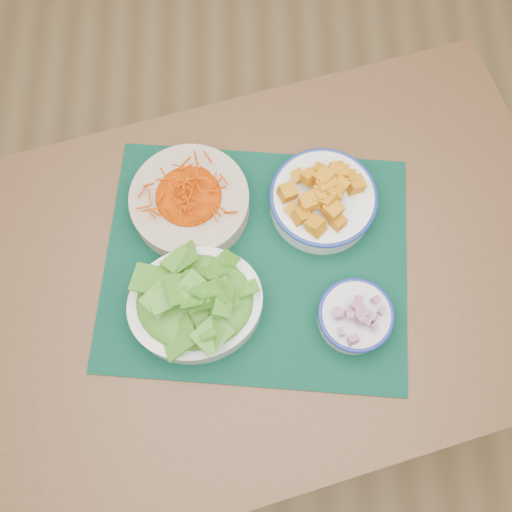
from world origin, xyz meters
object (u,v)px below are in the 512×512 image
(table, at_px, (269,286))
(placemat, at_px, (256,261))
(onion_bowl, at_px, (356,316))
(squash_bowl, at_px, (324,196))
(carrot_bowl, at_px, (189,200))
(lettuce_bowl, at_px, (195,301))

(table, distance_m, placemat, 0.11)
(table, bearing_deg, onion_bowl, -48.50)
(squash_bowl, bearing_deg, onion_bowl, -79.42)
(onion_bowl, bearing_deg, squash_bowl, 100.58)
(table, xyz_separation_m, squash_bowl, (0.11, 0.13, 0.15))
(carrot_bowl, bearing_deg, lettuce_bowl, -86.48)
(onion_bowl, bearing_deg, carrot_bowl, 141.87)
(placemat, relative_size, carrot_bowl, 2.14)
(carrot_bowl, height_order, onion_bowl, carrot_bowl)
(squash_bowl, relative_size, lettuce_bowl, 0.90)
(table, distance_m, lettuce_bowl, 0.22)
(table, bearing_deg, squash_bowl, 36.04)
(placemat, bearing_deg, carrot_bowl, 143.27)
(table, relative_size, squash_bowl, 5.29)
(carrot_bowl, relative_size, onion_bowl, 1.86)
(carrot_bowl, bearing_deg, squash_bowl, -1.16)
(carrot_bowl, height_order, lettuce_bowl, lettuce_bowl)
(squash_bowl, xyz_separation_m, onion_bowl, (0.04, -0.23, -0.01))
(placemat, bearing_deg, table, -32.01)
(table, height_order, onion_bowl, onion_bowl)
(placemat, bearing_deg, squash_bowl, 45.69)
(table, relative_size, placemat, 2.32)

